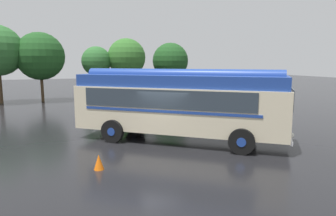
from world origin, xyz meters
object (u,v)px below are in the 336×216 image
object	(u,v)px
car_mid_left	(137,97)
traffic_cone	(99,162)
vintage_bus	(179,102)
car_near_left	(101,98)

from	to	relation	value
car_mid_left	traffic_cone	bearing A→B (deg)	-109.46
vintage_bus	car_near_left	xyz separation A→B (m)	(-2.20, 11.71, -1.05)
vintage_bus	traffic_cone	bearing A→B (deg)	-147.12
vintage_bus	car_mid_left	xyz separation A→B (m)	(0.84, 11.51, -1.05)
car_near_left	vintage_bus	bearing A→B (deg)	-79.35
vintage_bus	car_mid_left	distance (m)	11.59
car_near_left	traffic_cone	world-z (taller)	car_near_left
vintage_bus	car_mid_left	size ratio (longest dim) A/B	2.23
vintage_bus	traffic_cone	xyz separation A→B (m)	(-4.18, -2.70, -1.62)
car_near_left	car_mid_left	xyz separation A→B (m)	(3.04, -0.20, 0.00)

